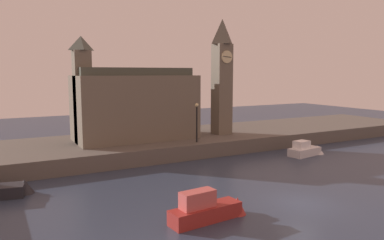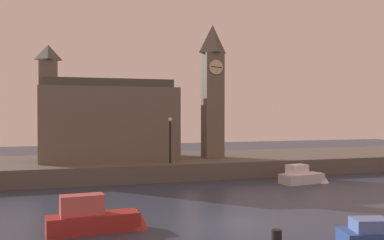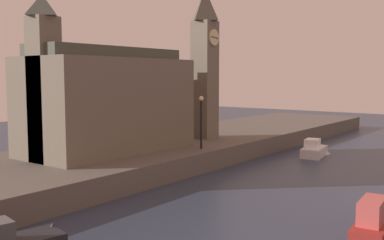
{
  "view_description": "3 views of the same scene",
  "coord_description": "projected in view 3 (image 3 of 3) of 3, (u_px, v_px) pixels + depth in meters",
  "views": [
    {
      "loc": [
        -17.47,
        -17.28,
        8.51
      ],
      "look_at": [
        1.45,
        17.76,
        3.45
      ],
      "focal_mm": 34.92,
      "sensor_mm": 36.0,
      "label": 1
    },
    {
      "loc": [
        -8.49,
        -21.05,
        5.85
      ],
      "look_at": [
        3.39,
        17.69,
        5.2
      ],
      "focal_mm": 40.33,
      "sensor_mm": 36.0,
      "label": 2
    },
    {
      "loc": [
        -26.81,
        -4.65,
        6.99
      ],
      "look_at": [
        -1.42,
        14.56,
        3.89
      ],
      "focal_mm": 42.6,
      "sensor_mm": 36.0,
      "label": 3
    }
  ],
  "objects": [
    {
      "name": "far_embankment",
      "position": [
        149.0,
        153.0,
        36.69
      ],
      "size": [
        70.0,
        12.0,
        1.5
      ],
      "primitive_type": "cube",
      "color": "#5B544C",
      "rests_on": "ground"
    },
    {
      "name": "clock_tower",
      "position": [
        205.0,
        62.0,
        39.71
      ],
      "size": [
        1.99,
        2.05,
        12.97
      ],
      "color": "#6B6051",
      "rests_on": "far_embankment"
    },
    {
      "name": "parliament_hall",
      "position": [
        106.0,
        101.0,
        32.87
      ],
      "size": [
        12.5,
        6.09,
        10.54
      ],
      "color": "#6B6051",
      "rests_on": "far_embankment"
    },
    {
      "name": "streetlamp",
      "position": [
        201.0,
        116.0,
        34.06
      ],
      "size": [
        0.36,
        0.36,
        3.98
      ],
      "color": "black",
      "rests_on": "far_embankment"
    },
    {
      "name": "boat_dinghy_red",
      "position": [
        377.0,
        223.0,
        19.7
      ],
      "size": [
        5.11,
        1.67,
        1.94
      ],
      "color": "maroon",
      "rests_on": "ground"
    },
    {
      "name": "boat_ferry_white",
      "position": [
        316.0,
        150.0,
        39.75
      ],
      "size": [
        4.56,
        2.16,
        1.59
      ],
      "color": "silver",
      "rests_on": "ground"
    }
  ]
}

